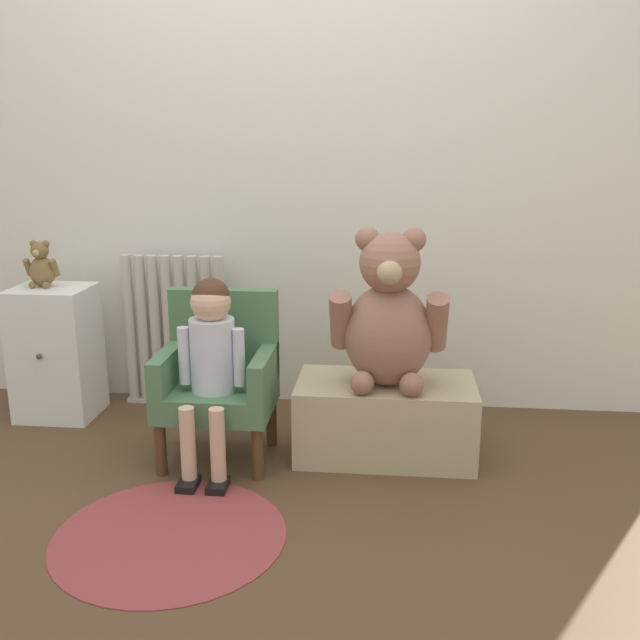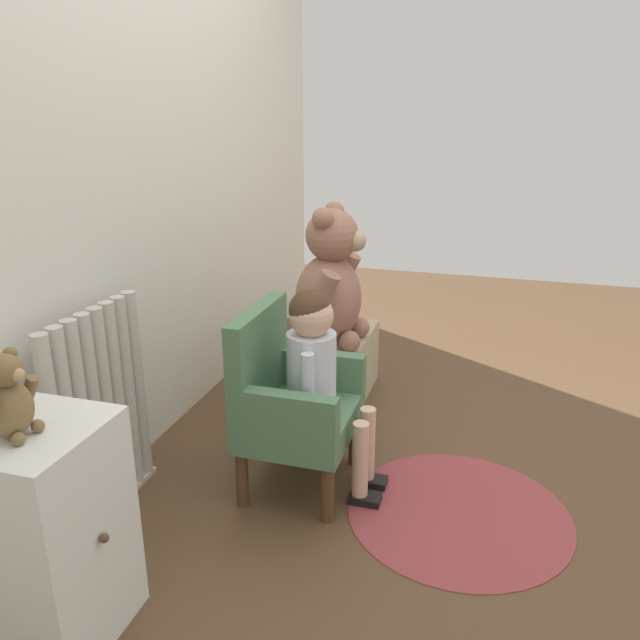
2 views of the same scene
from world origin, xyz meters
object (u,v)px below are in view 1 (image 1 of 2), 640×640
small_dresser (56,352)px  low_bench (385,418)px  radiator (175,332)px  large_teddy_bear (388,318)px  child_figure (211,347)px  floor_rug (170,535)px  child_armchair (219,376)px  small_teddy_bear (42,266)px

small_dresser → low_bench: bearing=-10.3°
radiator → large_teddy_bear: large_teddy_bear is taller
low_bench → large_teddy_bear: bearing=-84.9°
child_figure → floor_rug: (-0.03, -0.50, -0.48)m
radiator → child_armchair: bearing=-57.5°
child_armchair → small_dresser: bearing=157.9°
child_armchair → large_teddy_bear: (0.66, 0.04, 0.24)m
large_teddy_bear → small_teddy_bear: 1.56m
radiator → small_dresser: radiator is taller
child_armchair → large_teddy_bear: 0.70m
small_dresser → child_figure: (0.83, -0.44, 0.18)m
small_dresser → child_armchair: 0.90m
large_teddy_bear → small_teddy_bear: bearing=168.2°
child_armchair → small_teddy_bear: 1.00m
radiator → small_dresser: bearing=-158.6°
child_armchair → small_teddy_bear: size_ratio=3.18×
low_bench → radiator: bearing=155.0°
radiator → small_dresser: size_ratio=1.20×
large_teddy_bear → small_dresser: bearing=168.5°
child_figure → large_teddy_bear: 0.68m
small_dresser → small_teddy_bear: (-0.04, 0.02, 0.39)m
small_teddy_bear → child_armchair: bearing=-22.1°
radiator → large_teddy_bear: bearing=-26.5°
small_dresser → child_figure: size_ratio=0.81×
child_armchair → low_bench: (0.65, 0.07, -0.18)m
small_teddy_bear → floor_rug: bearing=-48.8°
floor_rug → child_armchair: bearing=87.6°
small_dresser → large_teddy_bear: 1.54m
small_dresser → low_bench: size_ratio=0.85×
small_dresser → large_teddy_bear: size_ratio=0.97×
large_teddy_bear → small_teddy_bear: (-1.52, 0.32, 0.11)m
radiator → child_figure: (0.34, -0.64, 0.13)m
small_dresser → child_armchair: bearing=-22.1°
large_teddy_bear → floor_rug: 1.10m
radiator → large_teddy_bear: 1.13m
radiator → low_bench: radiator is taller
child_figure → small_teddy_bear: bearing=152.1°
small_dresser → radiator: bearing=21.4°
small_dresser → floor_rug: small_dresser is taller
child_armchair → small_teddy_bear: bearing=157.9°
child_armchair → low_bench: child_armchair is taller
small_dresser → child_armchair: (0.83, -0.34, 0.03)m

